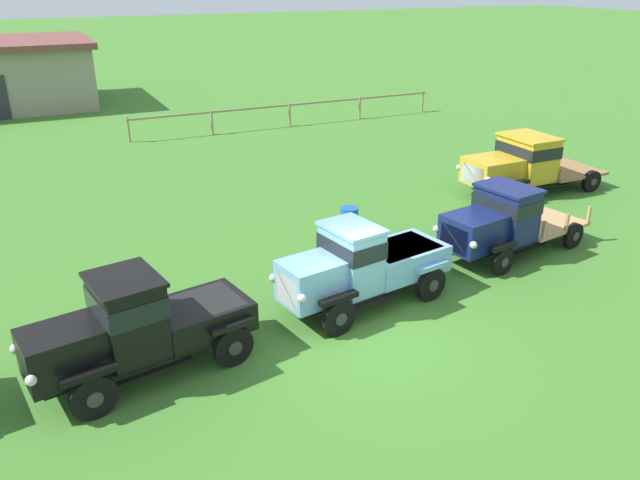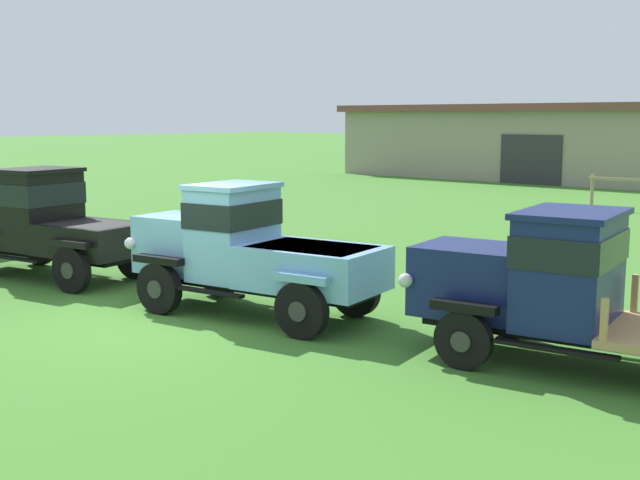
% 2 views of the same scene
% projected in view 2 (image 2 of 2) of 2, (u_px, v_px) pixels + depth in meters
% --- Properties ---
extents(ground_plane, '(240.00, 240.00, 0.00)m').
position_uv_depth(ground_plane, '(162.00, 325.00, 12.61)').
color(ground_plane, '#3D7528').
extents(farm_shed, '(18.71, 8.93, 3.90)m').
position_uv_depth(farm_shed, '(521.00, 141.00, 43.57)').
color(farm_shed, gray).
rests_on(farm_shed, ground).
extents(vintage_truck_second_in_line, '(4.70, 2.46, 2.21)m').
position_uv_depth(vintage_truck_second_in_line, '(44.00, 222.00, 16.25)').
color(vintage_truck_second_in_line, black).
rests_on(vintage_truck_second_in_line, ground).
extents(vintage_truck_midrow_center, '(4.69, 2.37, 2.16)m').
position_uv_depth(vintage_truck_midrow_center, '(248.00, 250.00, 13.17)').
color(vintage_truck_midrow_center, black).
rests_on(vintage_truck_midrow_center, ground).
extents(vintage_truck_far_side, '(5.21, 2.57, 2.05)m').
position_uv_depth(vintage_truck_far_side, '(554.00, 284.00, 10.52)').
color(vintage_truck_far_side, black).
rests_on(vintage_truck_far_side, ground).
extents(oil_drum_beside_row, '(0.58, 0.58, 0.84)m').
position_uv_depth(oil_drum_beside_row, '(481.00, 268.00, 15.07)').
color(oil_drum_beside_row, '#1951B2').
rests_on(oil_drum_beside_row, ground).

